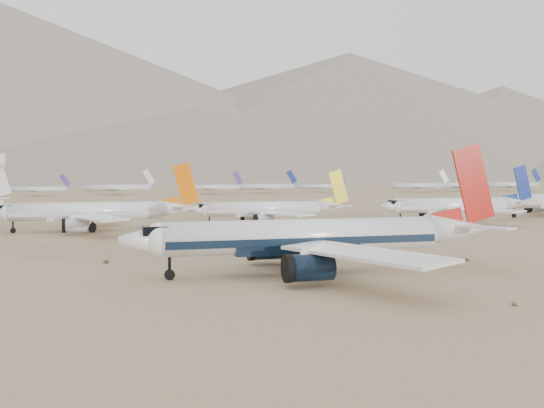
{
  "coord_description": "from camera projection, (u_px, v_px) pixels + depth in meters",
  "views": [
    {
      "loc": [
        -30.55,
        -81.26,
        13.92
      ],
      "look_at": [
        4.81,
        45.99,
        7.0
      ],
      "focal_mm": 40.0,
      "sensor_mm": 36.0,
      "label": 1
    }
  ],
  "objects": [
    {
      "name": "ground",
      "position": [
        325.0,
        269.0,
        87.08
      ],
      "size": [
        7000.0,
        7000.0,
        0.0
      ],
      "primitive_type": "plane",
      "color": "#8D7852",
      "rests_on": "ground"
    },
    {
      "name": "main_airliner",
      "position": [
        319.0,
        237.0,
        83.5
      ],
      "size": [
        51.8,
        50.6,
        18.28
      ],
      "color": "white",
      "rests_on": "ground"
    },
    {
      "name": "row2_navy_widebody",
      "position": [
        458.0,
        206.0,
        170.49
      ],
      "size": [
        45.4,
        44.39,
        16.15
      ],
      "color": "white",
      "rests_on": "ground"
    },
    {
      "name": "row2_gold_tail",
      "position": [
        270.0,
        209.0,
        160.83
      ],
      "size": [
        41.47,
        40.56,
        14.77
      ],
      "color": "white",
      "rests_on": "ground"
    },
    {
      "name": "row2_orange_tail",
      "position": [
        95.0,
        212.0,
        142.97
      ],
      "size": [
        45.97,
        44.97,
        16.4
      ],
      "color": "white",
      "rests_on": "ground"
    },
    {
      "name": "distant_storage_row",
      "position": [
        218.0,
        187.0,
        388.97
      ],
      "size": [
        557.57,
        61.36,
        14.85
      ],
      "color": "silver",
      "rests_on": "ground"
    },
    {
      "name": "mountain_range",
      "position": [
        140.0,
        109.0,
        1681.57
      ],
      "size": [
        7354.0,
        3024.0,
        470.0
      ],
      "color": "slate",
      "rests_on": "ground"
    },
    {
      "name": "foothills",
      "position": [
        376.0,
        147.0,
        1282.77
      ],
      "size": [
        4637.5,
        1395.0,
        155.0
      ],
      "color": "slate",
      "rests_on": "ground"
    },
    {
      "name": "desert_scrub",
      "position": [
        314.0,
        313.0,
        58.62
      ],
      "size": [
        247.37,
        121.67,
        0.63
      ],
      "color": "brown",
      "rests_on": "ground"
    }
  ]
}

